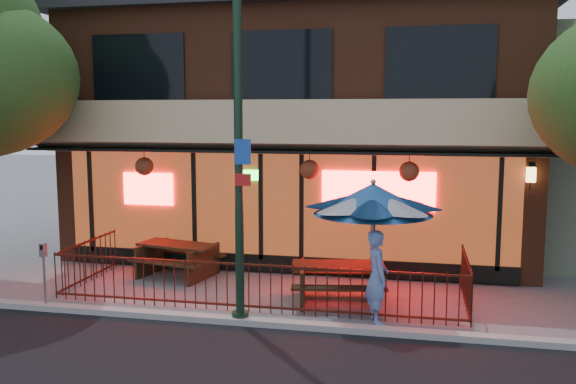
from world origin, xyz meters
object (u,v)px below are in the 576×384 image
Objects in this scene: patio_umbrella at (373,199)px; picnic_table_left at (178,255)px; picnic_table_right at (338,277)px; pedestrian at (377,277)px; parking_meter_near at (44,265)px; street_light at (239,154)px.

picnic_table_left is at bearing 160.61° from patio_umbrella.
pedestrian is at bearing -51.94° from picnic_table_right.
picnic_table_left is at bearing 163.23° from picnic_table_right.
parking_meter_near is (-6.35, -1.22, -1.33)m from patio_umbrella.
pedestrian reaches higher than picnic_table_left.
pedestrian is (0.86, -1.10, 0.35)m from picnic_table_right.
pedestrian reaches higher than parking_meter_near.
picnic_table_left is 3.33m from parking_meter_near.
patio_umbrella reaches higher than picnic_table_left.
patio_umbrella reaches higher than pedestrian.
picnic_table_left is at bearing 60.44° from parking_meter_near.
street_light is 3.99× the size of pedestrian.
picnic_table_left is 1.21× the size of pedestrian.
parking_meter_near is at bearing -169.11° from patio_umbrella.
street_light is 4.51m from picnic_table_left.
patio_umbrella is 6.60m from parking_meter_near.
street_light reaches higher than pedestrian.
picnic_table_right is at bearing 19.27° from pedestrian.
patio_umbrella reaches higher than parking_meter_near.
patio_umbrella is (2.34, 1.14, -0.91)m from street_light.
pedestrian is at bearing -25.35° from picnic_table_left.
street_light is 2.67× the size of patio_umbrella.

